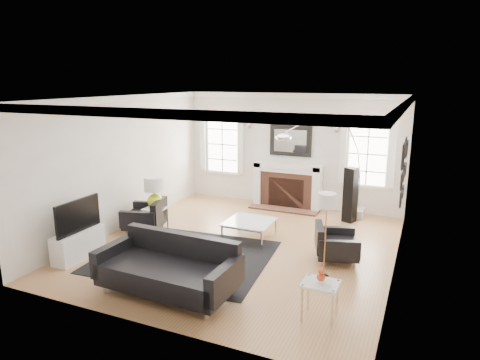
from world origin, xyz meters
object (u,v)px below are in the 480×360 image
at_px(armchair_right, 334,245).
at_px(sofa, 170,269).
at_px(fireplace, 287,186).
at_px(arc_floor_lamp, 323,164).
at_px(gourd_lamp, 154,190).
at_px(armchair_left, 147,217).
at_px(coffee_table, 250,223).

bearing_deg(armchair_right, sofa, -133.20).
relative_size(fireplace, arc_floor_lamp, 0.69).
relative_size(fireplace, gourd_lamp, 2.53).
xyz_separation_m(armchair_left, armchair_right, (3.88, 0.10, -0.02)).
distance_m(sofa, armchair_left, 2.77).
xyz_separation_m(fireplace, arc_floor_lamp, (1.04, -0.75, 0.79)).
height_order(coffee_table, arc_floor_lamp, arc_floor_lamp).
bearing_deg(sofa, arc_floor_lamp, 72.63).
bearing_deg(gourd_lamp, armchair_left, -122.88).
bearing_deg(sofa, fireplace, 86.96).
distance_m(coffee_table, arc_floor_lamp, 2.21).
xyz_separation_m(armchair_left, arc_floor_lamp, (3.18, 2.12, 1.01)).
bearing_deg(sofa, armchair_left, 132.80).
bearing_deg(fireplace, armchair_left, -126.75).
relative_size(coffee_table, gourd_lamp, 1.34).
bearing_deg(arc_floor_lamp, fireplace, 143.98).
bearing_deg(fireplace, arc_floor_lamp, -36.02).
relative_size(armchair_right, arc_floor_lamp, 0.39).
bearing_deg(sofa, armchair_right, 46.80).
bearing_deg(arc_floor_lamp, coffee_table, -121.09).
xyz_separation_m(sofa, gourd_lamp, (-1.78, 2.20, 0.50)).
bearing_deg(gourd_lamp, armchair_right, -1.04).
height_order(fireplace, armchair_left, fireplace).
bearing_deg(coffee_table, armchair_left, -169.20).
bearing_deg(armchair_left, coffee_table, 10.80).
bearing_deg(armchair_right, armchair_left, -178.59).
relative_size(sofa, arc_floor_lamp, 0.86).
xyz_separation_m(armchair_left, coffee_table, (2.15, 0.41, 0.05)).
height_order(sofa, gourd_lamp, gourd_lamp).
relative_size(fireplace, coffee_table, 1.89).
height_order(armchair_left, coffee_table, armchair_left).
distance_m(sofa, coffee_table, 2.46).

